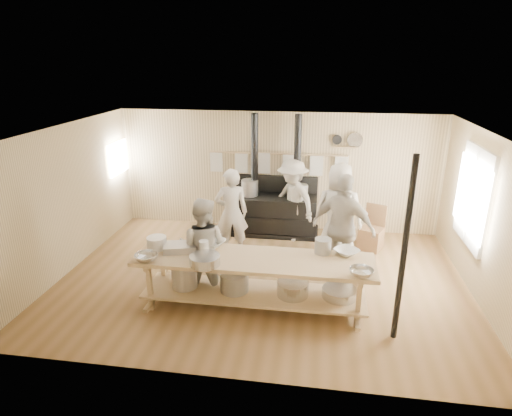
{
  "coord_description": "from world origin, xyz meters",
  "views": [
    {
      "loc": [
        0.9,
        -6.61,
        3.71
      ],
      "look_at": [
        -0.13,
        0.2,
        1.25
      ],
      "focal_mm": 30.0,
      "sensor_mm": 36.0,
      "label": 1
    }
  ],
  "objects_px": {
    "cook_left": "(203,248)",
    "cook_center": "(338,212)",
    "cook_far_left": "(231,213)",
    "roasting_pan": "(180,247)",
    "cook_by_window": "(292,200)",
    "chair": "(371,236)",
    "prep_table": "(253,277)",
    "cook_right": "(343,228)",
    "stove": "(275,210)"
  },
  "relations": [
    {
      "from": "stove",
      "to": "cook_far_left",
      "type": "relative_size",
      "value": 1.49
    },
    {
      "from": "stove",
      "to": "cook_right",
      "type": "height_order",
      "value": "stove"
    },
    {
      "from": "cook_far_left",
      "to": "cook_right",
      "type": "height_order",
      "value": "cook_right"
    },
    {
      "from": "cook_far_left",
      "to": "cook_by_window",
      "type": "relative_size",
      "value": 1.01
    },
    {
      "from": "cook_left",
      "to": "prep_table",
      "type": "bearing_deg",
      "value": 165.79
    },
    {
      "from": "cook_left",
      "to": "cook_right",
      "type": "bearing_deg",
      "value": -154.19
    },
    {
      "from": "roasting_pan",
      "to": "chair",
      "type": "bearing_deg",
      "value": 37.03
    },
    {
      "from": "chair",
      "to": "cook_far_left",
      "type": "bearing_deg",
      "value": -141.04
    },
    {
      "from": "prep_table",
      "to": "cook_right",
      "type": "height_order",
      "value": "cook_right"
    },
    {
      "from": "cook_right",
      "to": "cook_by_window",
      "type": "xyz_separation_m",
      "value": [
        -0.97,
        1.6,
        -0.08
      ]
    },
    {
      "from": "stove",
      "to": "cook_far_left",
      "type": "height_order",
      "value": "stove"
    },
    {
      "from": "prep_table",
      "to": "cook_center",
      "type": "xyz_separation_m",
      "value": [
        1.31,
        1.96,
        0.42
      ]
    },
    {
      "from": "prep_table",
      "to": "roasting_pan",
      "type": "relative_size",
      "value": 7.27
    },
    {
      "from": "stove",
      "to": "prep_table",
      "type": "xyz_separation_m",
      "value": [
        -0.0,
        -3.02,
        -0.0
      ]
    },
    {
      "from": "cook_left",
      "to": "chair",
      "type": "distance_m",
      "value": 3.67
    },
    {
      "from": "cook_left",
      "to": "cook_center",
      "type": "bearing_deg",
      "value": -137.63
    },
    {
      "from": "prep_table",
      "to": "cook_far_left",
      "type": "xyz_separation_m",
      "value": [
        -0.7,
        1.8,
        0.35
      ]
    },
    {
      "from": "prep_table",
      "to": "chair",
      "type": "height_order",
      "value": "chair"
    },
    {
      "from": "cook_right",
      "to": "cook_center",
      "type": "bearing_deg",
      "value": -63.09
    },
    {
      "from": "cook_far_left",
      "to": "cook_left",
      "type": "distance_m",
      "value": 1.51
    },
    {
      "from": "prep_table",
      "to": "cook_center",
      "type": "height_order",
      "value": "cook_center"
    },
    {
      "from": "cook_right",
      "to": "chair",
      "type": "height_order",
      "value": "cook_right"
    },
    {
      "from": "cook_center",
      "to": "roasting_pan",
      "type": "relative_size",
      "value": 3.78
    },
    {
      "from": "chair",
      "to": "roasting_pan",
      "type": "height_order",
      "value": "roasting_pan"
    },
    {
      "from": "stove",
      "to": "cook_right",
      "type": "distance_m",
      "value": 2.35
    },
    {
      "from": "prep_table",
      "to": "roasting_pan",
      "type": "xyz_separation_m",
      "value": [
        -1.16,
        0.08,
        0.38
      ]
    },
    {
      "from": "chair",
      "to": "cook_right",
      "type": "bearing_deg",
      "value": -91.42
    },
    {
      "from": "cook_left",
      "to": "cook_center",
      "type": "xyz_separation_m",
      "value": [
        2.17,
        1.67,
        0.11
      ]
    },
    {
      "from": "cook_by_window",
      "to": "cook_left",
      "type": "bearing_deg",
      "value": -77.99
    },
    {
      "from": "cook_by_window",
      "to": "cook_center",
      "type": "bearing_deg",
      "value": -1.66
    },
    {
      "from": "prep_table",
      "to": "cook_right",
      "type": "bearing_deg",
      "value": 39.98
    },
    {
      "from": "cook_far_left",
      "to": "cook_right",
      "type": "distance_m",
      "value": 2.17
    },
    {
      "from": "prep_table",
      "to": "cook_right",
      "type": "distance_m",
      "value": 1.84
    },
    {
      "from": "cook_right",
      "to": "stove",
      "type": "bearing_deg",
      "value": -30.82
    },
    {
      "from": "cook_center",
      "to": "cook_left",
      "type": "bearing_deg",
      "value": 42.06
    },
    {
      "from": "prep_table",
      "to": "cook_by_window",
      "type": "bearing_deg",
      "value": 81.79
    },
    {
      "from": "cook_left",
      "to": "cook_far_left",
      "type": "bearing_deg",
      "value": -91.04
    },
    {
      "from": "cook_left",
      "to": "cook_center",
      "type": "height_order",
      "value": "cook_center"
    },
    {
      "from": "cook_far_left",
      "to": "cook_right",
      "type": "bearing_deg",
      "value": 145.83
    },
    {
      "from": "cook_far_left",
      "to": "roasting_pan",
      "type": "height_order",
      "value": "cook_far_left"
    },
    {
      "from": "prep_table",
      "to": "chair",
      "type": "xyz_separation_m",
      "value": [
        2.03,
        2.49,
        -0.25
      ]
    },
    {
      "from": "stove",
      "to": "cook_by_window",
      "type": "xyz_separation_m",
      "value": [
        0.39,
        -0.27,
        0.34
      ]
    },
    {
      "from": "stove",
      "to": "cook_center",
      "type": "xyz_separation_m",
      "value": [
        1.31,
        -1.06,
        0.42
      ]
    },
    {
      "from": "cook_far_left",
      "to": "cook_left",
      "type": "bearing_deg",
      "value": 67.5
    },
    {
      "from": "cook_far_left",
      "to": "roasting_pan",
      "type": "distance_m",
      "value": 1.78
    },
    {
      "from": "cook_center",
      "to": "chair",
      "type": "xyz_separation_m",
      "value": [
        0.72,
        0.52,
        -0.67
      ]
    },
    {
      "from": "chair",
      "to": "stove",
      "type": "bearing_deg",
      "value": -169.83
    },
    {
      "from": "roasting_pan",
      "to": "cook_center",
      "type": "bearing_deg",
      "value": 37.26
    },
    {
      "from": "chair",
      "to": "cook_center",
      "type": "bearing_deg",
      "value": -118.94
    },
    {
      "from": "prep_table",
      "to": "cook_by_window",
      "type": "distance_m",
      "value": 2.8
    }
  ]
}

